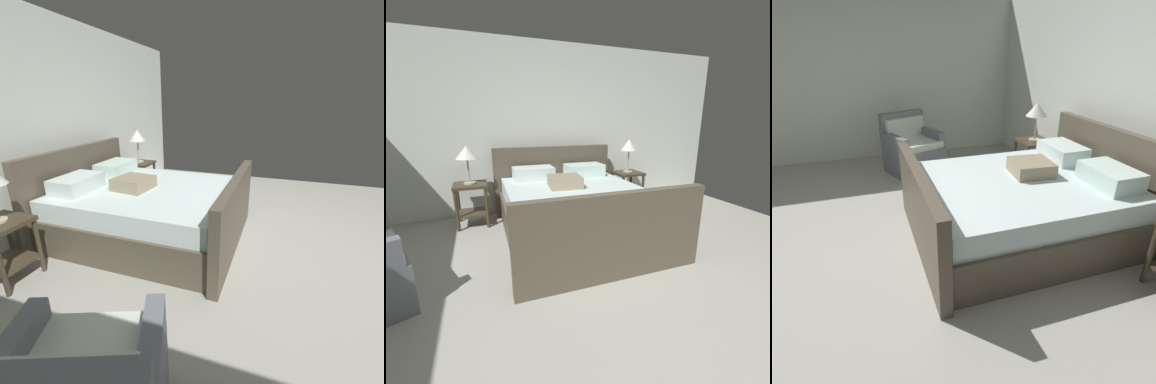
% 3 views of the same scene
% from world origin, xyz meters
% --- Properties ---
extents(ground_plane, '(6.15, 6.29, 0.02)m').
position_xyz_m(ground_plane, '(0.00, 0.00, -0.01)').
color(ground_plane, '#A8A69B').
extents(wall_back, '(6.27, 0.12, 2.60)m').
position_xyz_m(wall_back, '(0.00, 3.20, 1.30)').
color(wall_back, silver).
rests_on(wall_back, ground).
extents(bed, '(1.86, 2.21, 1.05)m').
position_xyz_m(bed, '(-0.00, 1.93, 0.34)').
color(bed, brown).
rests_on(bed, ground).
extents(nightstand_right, '(0.44, 0.44, 0.60)m').
position_xyz_m(nightstand_right, '(1.24, 2.74, 0.40)').
color(nightstand_right, '#3E3424').
rests_on(nightstand_right, ground).
extents(table_lamp_right, '(0.27, 0.27, 0.55)m').
position_xyz_m(table_lamp_right, '(1.24, 2.74, 1.03)').
color(table_lamp_right, '#B7B293').
rests_on(table_lamp_right, nightstand_right).
extents(nightstand_left, '(0.44, 0.44, 0.60)m').
position_xyz_m(nightstand_left, '(-1.25, 2.75, 0.40)').
color(nightstand_left, '#3E3424').
rests_on(nightstand_left, ground).
extents(table_lamp_left, '(0.30, 0.30, 0.52)m').
position_xyz_m(table_lamp_left, '(-1.25, 2.75, 1.01)').
color(table_lamp_left, '#B7B293').
rests_on(table_lamp_left, nightstand_left).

